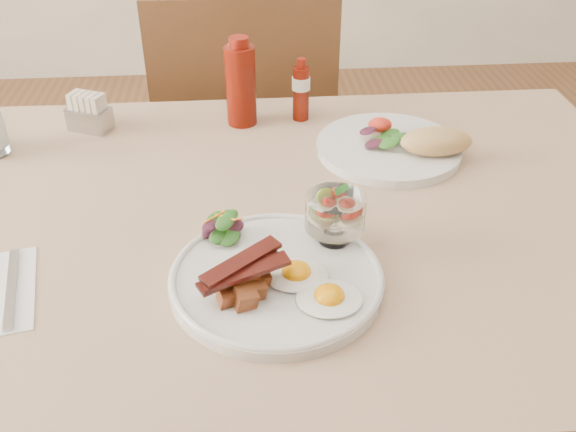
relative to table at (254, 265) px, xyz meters
name	(u,v)px	position (x,y,z in m)	size (l,w,h in m)	color
table	(254,265)	(0.00, 0.00, 0.00)	(1.33, 0.88, 0.75)	#56341B
chair_far	(246,146)	(0.00, 0.66, -0.14)	(0.42, 0.42, 0.93)	#56341B
main_plate	(276,279)	(0.03, -0.15, 0.10)	(0.28, 0.28, 0.02)	silver
fried_eggs	(312,285)	(0.07, -0.19, 0.11)	(0.14, 0.14, 0.02)	silver
bacon_potato_pile	(243,280)	(-0.02, -0.19, 0.13)	(0.12, 0.09, 0.05)	brown
side_salad	(224,228)	(-0.04, -0.07, 0.12)	(0.07, 0.06, 0.04)	#204C14
fruit_cup	(335,212)	(0.11, -0.09, 0.15)	(0.08, 0.08, 0.08)	white
second_plate	(400,145)	(0.27, 0.18, 0.11)	(0.26, 0.26, 0.06)	silver
ketchup_bottle	(241,84)	(-0.01, 0.33, 0.17)	(0.07, 0.07, 0.17)	#5B0E05
hot_sauce_bottle	(301,90)	(0.11, 0.34, 0.15)	(0.04, 0.04, 0.12)	#5B0E05
sugar_caddy	(89,114)	(-0.29, 0.32, 0.12)	(0.09, 0.07, 0.07)	#AFB0B4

